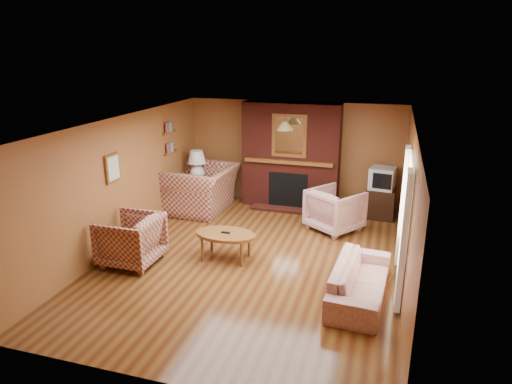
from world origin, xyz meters
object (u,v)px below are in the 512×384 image
(floral_sofa, at_px, (360,280))
(coffee_table, at_px, (226,236))
(fireplace, at_px, (291,157))
(floral_armchair, at_px, (335,210))
(crt_tv, at_px, (382,178))
(plaid_loveseat, at_px, (202,189))
(side_table, at_px, (198,192))
(table_lamp, at_px, (197,164))
(tv_stand, at_px, (380,203))
(plaid_armchair, at_px, (131,240))

(floral_sofa, height_order, coffee_table, floral_sofa)
(fireplace, distance_m, floral_sofa, 4.29)
(floral_armchair, relative_size, crt_tv, 1.65)
(fireplace, relative_size, plaid_loveseat, 1.53)
(fireplace, distance_m, plaid_loveseat, 2.15)
(fireplace, distance_m, side_table, 2.34)
(side_table, bearing_deg, crt_tv, 4.74)
(plaid_loveseat, bearing_deg, table_lamp, -142.09)
(side_table, bearing_deg, plaid_loveseat, -53.41)
(floral_armchair, xyz_separation_m, side_table, (-3.30, 0.66, -0.13))
(floral_armchair, distance_m, tv_stand, 1.33)
(floral_sofa, bearing_deg, side_table, 55.20)
(floral_sofa, distance_m, crt_tv, 3.60)
(floral_sofa, relative_size, crt_tv, 3.25)
(side_table, xyz_separation_m, crt_tv, (4.15, 0.34, 0.59))
(floral_sofa, bearing_deg, tv_stand, 1.42)
(plaid_loveseat, height_order, tv_stand, plaid_loveseat)
(floral_armchair, bearing_deg, fireplace, -9.64)
(side_table, relative_size, table_lamp, 0.86)
(plaid_armchair, xyz_separation_m, crt_tv, (4.00, 3.52, 0.46))
(plaid_loveseat, height_order, crt_tv, crt_tv)
(plaid_loveseat, relative_size, floral_sofa, 0.84)
(plaid_loveseat, xyz_separation_m, plaid_armchair, (-0.10, -2.84, -0.08))
(plaid_armchair, height_order, table_lamp, table_lamp)
(plaid_armchair, bearing_deg, table_lamp, -176.70)
(plaid_armchair, distance_m, side_table, 3.18)
(tv_stand, distance_m, crt_tv, 0.56)
(fireplace, xyz_separation_m, table_lamp, (-2.10, -0.53, -0.19))
(floral_sofa, bearing_deg, coffee_table, 78.65)
(floral_sofa, bearing_deg, plaid_loveseat, 56.50)
(plaid_loveseat, bearing_deg, coffee_table, 33.49)
(plaid_loveseat, bearing_deg, tv_stand, 101.30)
(floral_sofa, bearing_deg, plaid_armchair, 93.50)
(tv_stand, bearing_deg, floral_armchair, -127.42)
(fireplace, height_order, floral_armchair, fireplace)
(coffee_table, xyz_separation_m, crt_tv, (2.50, 2.90, 0.45))
(plaid_armchair, xyz_separation_m, side_table, (-0.15, 3.18, -0.13))
(plaid_loveseat, relative_size, plaid_armchair, 1.66)
(floral_sofa, bearing_deg, table_lamp, 55.20)
(plaid_armchair, height_order, floral_sofa, plaid_armchair)
(coffee_table, relative_size, tv_stand, 1.63)
(plaid_armchair, bearing_deg, floral_armchair, 129.21)
(plaid_loveseat, xyz_separation_m, crt_tv, (3.90, 0.68, 0.38))
(plaid_loveseat, bearing_deg, crt_tv, 101.23)
(table_lamp, bearing_deg, plaid_armchair, -87.30)
(plaid_loveseat, distance_m, floral_armchair, 3.07)
(plaid_loveseat, xyz_separation_m, floral_sofa, (3.75, -2.86, -0.24))
(floral_armchair, distance_m, side_table, 3.37)
(table_lamp, bearing_deg, plaid_loveseat, -53.41)
(fireplace, relative_size, coffee_table, 2.24)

